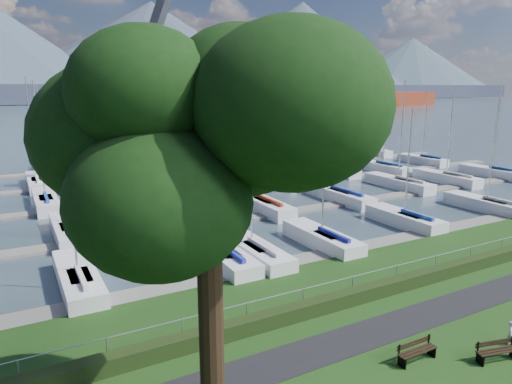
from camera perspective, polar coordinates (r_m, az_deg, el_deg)
path at (r=22.95m, az=18.89°, el=-14.85°), size 160.00×2.00×0.04m
water at (r=277.00m, az=-25.76°, el=9.51°), size 800.00×540.00×0.20m
hedge at (r=24.41m, az=14.39°, el=-11.91°), size 80.00×0.70×0.70m
fence at (r=24.34m, az=13.86°, el=-9.77°), size 80.00×0.04×0.04m
foothill at (r=346.72m, az=-26.56°, el=10.95°), size 900.00×80.00×12.00m
mountains at (r=423.14m, az=-26.59°, el=16.62°), size 1190.00×360.00×115.00m
docks at (r=46.33m, az=-8.32°, el=-0.45°), size 90.00×41.60×0.25m
bench_left at (r=19.84m, az=19.43°, el=-18.24°), size 1.80×0.43×0.85m
bench_right at (r=21.06m, az=27.91°, el=-17.13°), size 1.85×0.83×0.85m
person at (r=22.42m, az=29.29°, el=-14.92°), size 0.51×0.43×1.18m
tree at (r=11.91m, az=-7.30°, el=7.56°), size 7.95×8.47×12.39m
crane at (r=48.31m, az=-14.20°, el=6.52°), size 7.74×12.91×22.35m
cargo_ship_mid at (r=236.94m, az=-11.37°, el=11.10°), size 102.88×29.66×21.50m
cargo_ship_east at (r=273.70m, az=15.95°, el=11.13°), size 84.37×42.56×21.50m
sailboat_fleet at (r=47.64m, az=-11.39°, el=6.65°), size 74.63×50.24×13.65m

